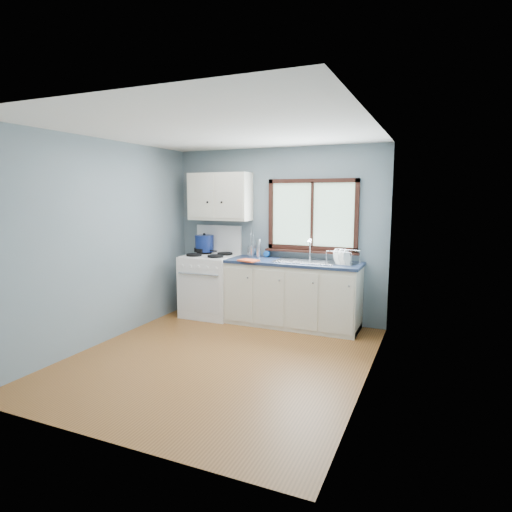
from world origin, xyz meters
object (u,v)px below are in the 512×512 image
at_px(gas_range, 210,284).
at_px(stockpot, 204,243).
at_px(utensil_crock, 252,251).
at_px(base_cabinets, 293,297).
at_px(sink, 306,266).
at_px(dish_rack, 342,260).
at_px(thermos, 258,248).
at_px(skillet, 203,250).

xyz_separation_m(gas_range, stockpot, (-0.17, 0.13, 0.59)).
bearing_deg(utensil_crock, base_cabinets, -14.73).
height_order(sink, dish_rack, sink).
distance_m(utensil_crock, thermos, 0.17).
relative_size(base_cabinets, utensil_crock, 4.37).
relative_size(sink, dish_rack, 1.95).
height_order(base_cabinets, sink, sink).
bearing_deg(gas_range, thermos, 9.27).
distance_m(base_cabinets, sink, 0.48).
height_order(stockpot, utensil_crock, utensil_crock).
distance_m(sink, skillet, 1.68).
bearing_deg(sink, gas_range, -179.29).
height_order(skillet, stockpot, stockpot).
distance_m(sink, thermos, 0.78).
relative_size(skillet, dish_rack, 1.03).
bearing_deg(thermos, gas_range, -170.73).
bearing_deg(stockpot, utensil_crock, 5.19).
distance_m(thermos, dish_rack, 1.26).
bearing_deg(utensil_crock, thermos, -31.19).
distance_m(sink, utensil_crock, 0.92).
xyz_separation_m(sink, skillet, (-1.67, 0.11, 0.13)).
relative_size(stockpot, dish_rack, 0.87).
relative_size(skillet, stockpot, 1.19).
bearing_deg(utensil_crock, skillet, -174.27).
xyz_separation_m(thermos, dish_rack, (1.25, -0.10, -0.08)).
xyz_separation_m(base_cabinets, skillet, (-1.49, 0.11, 0.58)).
relative_size(utensil_crock, thermos, 1.56).
bearing_deg(utensil_crock, stockpot, -174.81).
relative_size(gas_range, base_cabinets, 0.74).
bearing_deg(utensil_crock, gas_range, -161.08).
relative_size(base_cabinets, skillet, 4.15).
distance_m(gas_range, utensil_crock, 0.81).
bearing_deg(thermos, utensil_crock, 148.81).
distance_m(base_cabinets, stockpot, 1.63).
height_order(base_cabinets, skillet, skillet).
height_order(base_cabinets, thermos, thermos).
height_order(gas_range, utensil_crock, gas_range).
xyz_separation_m(base_cabinets, utensil_crock, (-0.71, 0.19, 0.60)).
bearing_deg(dish_rack, sink, -165.64).
bearing_deg(thermos, skillet, 179.62).
relative_size(base_cabinets, stockpot, 4.93).
relative_size(base_cabinets, sink, 2.20).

